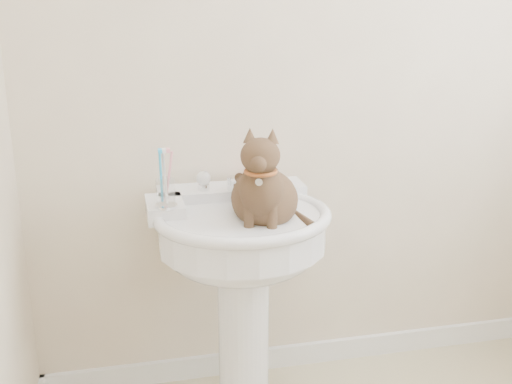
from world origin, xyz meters
TOP-DOWN VIEW (x-y plane):
  - wall_back at (0.00, 1.10)m, footprint 2.20×0.00m
  - baseboard_back at (0.00, 1.09)m, footprint 2.20×0.02m
  - pedestal_sink at (-0.38, 0.81)m, footprint 0.59×0.58m
  - faucet at (-0.38, 0.95)m, footprint 0.28×0.12m
  - soap_bar at (-0.28, 1.04)m, footprint 0.10×0.08m
  - toothbrush_cup at (-0.62, 0.82)m, footprint 0.07×0.07m
  - cat at (-0.32, 0.75)m, footprint 0.23×0.29m

SIDE VIEW (x-z plane):
  - baseboard_back at x=0.00m, z-range 0.00..0.09m
  - pedestal_sink at x=-0.38m, z-range 0.23..1.05m
  - soap_bar at x=-0.28m, z-range 0.81..0.84m
  - faucet at x=-0.38m, z-range 0.78..0.92m
  - toothbrush_cup at x=-0.62m, z-range 0.77..0.96m
  - cat at x=-0.32m, z-range 0.65..1.08m
  - wall_back at x=0.00m, z-range 0.00..2.50m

